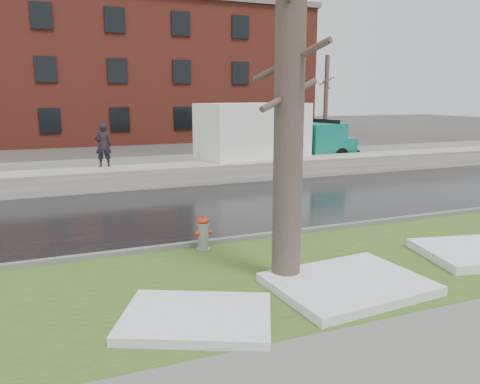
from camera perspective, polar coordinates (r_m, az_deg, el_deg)
name	(u,v)px	position (r m, az deg, el deg)	size (l,w,h in m)	color
ground	(285,251)	(10.43, 5.46, -7.21)	(120.00, 120.00, 0.00)	#47423D
verge	(314,270)	(9.40, 9.00, -9.33)	(60.00, 4.50, 0.04)	#2F4918
sidewalk	(471,372)	(6.79, 26.38, -19.10)	(60.00, 3.00, 0.05)	slate
road	(217,207)	(14.41, -2.77, -1.79)	(60.00, 7.00, 0.03)	black
parking_lot	(158,168)	(22.47, -9.92, 2.91)	(60.00, 9.00, 0.03)	slate
curb	(265,236)	(11.26, 3.13, -5.37)	(60.00, 0.15, 0.14)	slate
snowbank	(182,174)	(18.28, -7.11, 2.16)	(60.00, 1.60, 0.75)	#BBB6AB
brick_building	(135,75)	(39.33, -12.63, 13.77)	(26.00, 12.00, 10.00)	maroon
bg_tree_center	(25,96)	(34.77, -24.70, 10.56)	(1.40, 1.62, 6.50)	brown
bg_tree_right	(326,96)	(38.67, 10.45, 11.42)	(1.40, 1.62, 6.50)	brown
fire_hydrant	(203,232)	(10.21, -4.52, -4.92)	(0.38, 0.33, 0.78)	#929499
tree	(289,99)	(8.16, 6.03, 11.22)	(1.30, 1.51, 6.49)	brown
box_truck	(271,136)	(20.99, 3.86, 6.86)	(9.27, 3.62, 3.06)	black
worker	(103,145)	(18.22, -16.34, 5.51)	(0.59, 0.39, 1.62)	black
snow_patch_near	(348,284)	(8.58, 13.07, -10.87)	(2.60, 2.00, 0.16)	white
snow_patch_far	(197,317)	(7.27, -5.30, -14.97)	(2.20, 1.60, 0.14)	white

